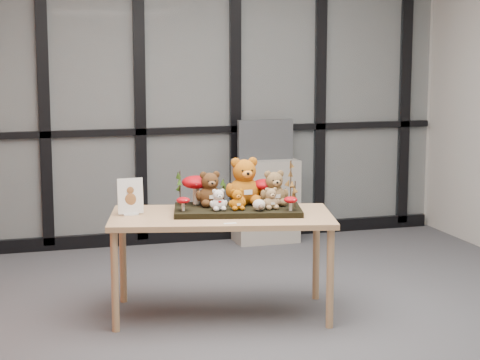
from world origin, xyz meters
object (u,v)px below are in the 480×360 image
object	(u,v)px
cabinet	(266,201)
monitor	(265,140)
bear_brown_medium	(210,187)
mushroom_front_left	(183,203)
bear_pooh_yellow	(244,179)
bear_beige_small	(271,197)
mushroom_front_right	(291,203)
display_table	(221,224)
diorama_tray	(237,210)
plush_cream_hedgehog	(259,204)
bear_white_bow	(218,199)
sign_holder	(130,199)
bear_small_yellow	(237,198)
mushroom_back_left	(196,188)
bear_tan_back	(274,186)
mushroom_back_right	(264,190)

from	to	relation	value
cabinet	monitor	world-z (taller)	monitor
bear_brown_medium	mushroom_front_left	distance (m)	0.27
bear_pooh_yellow	bear_beige_small	size ratio (longest dim) A/B	2.23
mushroom_front_left	mushroom_front_right	bearing A→B (deg)	-15.40
display_table	diorama_tray	distance (m)	0.15
plush_cream_hedgehog	bear_brown_medium	bearing A→B (deg)	149.40
bear_white_bow	diorama_tray	bearing A→B (deg)	36.05
bear_white_bow	display_table	bearing A→B (deg)	62.31
bear_white_bow	sign_holder	xyz separation A→B (m)	(-0.56, 0.19, -0.01)
cabinet	display_table	bearing A→B (deg)	-115.91
display_table	sign_holder	size ratio (longest dim) A/B	6.51
bear_small_yellow	plush_cream_hedgehog	world-z (taller)	bear_small_yellow
bear_pooh_yellow	bear_small_yellow	distance (m)	0.24
display_table	mushroom_back_left	size ratio (longest dim) A/B	7.41
diorama_tray	cabinet	xyz separation A→B (m)	(0.86, 1.99, -0.33)
bear_brown_medium	mushroom_back_left	distance (m)	0.12
display_table	bear_small_yellow	bearing A→B (deg)	-15.74
bear_tan_back	mushroom_front_right	distance (m)	0.24
bear_tan_back	bear_brown_medium	bearing A→B (deg)	179.98
plush_cream_hedgehog	diorama_tray	bearing A→B (deg)	138.10
mushroom_back_left	cabinet	world-z (taller)	mushroom_back_left
display_table	bear_small_yellow	xyz separation A→B (m)	(0.10, -0.05, 0.18)
plush_cream_hedgehog	sign_holder	distance (m)	0.87
bear_tan_back	bear_small_yellow	world-z (taller)	bear_tan_back
display_table	mushroom_back_right	bearing A→B (deg)	32.08
monitor	plush_cream_hedgehog	bearing A→B (deg)	-109.18
display_table	mushroom_front_right	world-z (taller)	mushroom_front_right
mushroom_back_left	monitor	world-z (taller)	monitor
bear_pooh_yellow	cabinet	world-z (taller)	bear_pooh_yellow
diorama_tray	bear_tan_back	bearing A→B (deg)	14.94
diorama_tray	bear_brown_medium	size ratio (longest dim) A/B	3.25
bear_pooh_yellow	mushroom_back_right	world-z (taller)	bear_pooh_yellow
mushroom_back_right	sign_holder	distance (m)	0.94
bear_tan_back	bear_beige_small	distance (m)	0.15
bear_white_bow	mushroom_front_left	xyz separation A→B (m)	(-0.23, 0.05, -0.03)
mushroom_back_left	cabinet	xyz separation A→B (m)	(1.10, 1.79, -0.46)
bear_brown_medium	bear_beige_small	xyz separation A→B (m)	(0.37, -0.23, -0.05)
bear_brown_medium	mushroom_front_right	world-z (taller)	bear_brown_medium
bear_white_bow	sign_holder	bearing A→B (deg)	174.31
mushroom_back_left	mushroom_front_left	distance (m)	0.27
mushroom_back_left	mushroom_front_left	world-z (taller)	mushroom_back_left
mushroom_front_left	bear_small_yellow	bearing A→B (deg)	-10.11
bear_small_yellow	mushroom_back_right	xyz separation A→B (m)	(0.25, 0.17, 0.02)
monitor	mushroom_front_right	bearing A→B (deg)	-103.84
bear_small_yellow	cabinet	size ratio (longest dim) A/B	0.20
mushroom_front_right	sign_holder	world-z (taller)	sign_holder
cabinet	bear_brown_medium	bearing A→B (deg)	-118.61
bear_pooh_yellow	mushroom_back_left	distance (m)	0.34
bear_white_bow	mushroom_front_right	size ratio (longest dim) A/B	1.54
bear_white_bow	monitor	world-z (taller)	monitor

